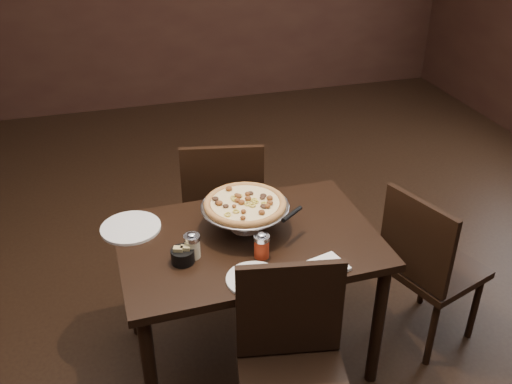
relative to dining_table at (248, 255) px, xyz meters
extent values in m
cube|color=black|center=(0.04, 0.04, -0.63)|extent=(6.00, 7.00, 0.02)
cube|color=black|center=(0.00, 0.00, 0.07)|extent=(1.15, 0.78, 0.04)
cylinder|color=black|center=(-0.51, -0.33, -0.28)|extent=(0.06, 0.06, 0.67)
cylinder|color=black|center=(0.52, -0.31, -0.28)|extent=(0.06, 0.06, 0.67)
cylinder|color=black|center=(-0.52, 0.31, -0.28)|extent=(0.06, 0.06, 0.67)
cylinder|color=black|center=(0.51, 0.33, -0.28)|extent=(0.06, 0.06, 0.67)
cylinder|color=silver|center=(0.01, 0.07, 0.10)|extent=(0.13, 0.13, 0.01)
cylinder|color=silver|center=(0.01, 0.07, 0.15)|extent=(0.03, 0.03, 0.11)
cylinder|color=silver|center=(0.01, 0.07, 0.21)|extent=(0.10, 0.10, 0.01)
cylinder|color=gray|center=(0.01, 0.07, 0.22)|extent=(0.39, 0.39, 0.01)
torus|color=gray|center=(0.01, 0.07, 0.22)|extent=(0.40, 0.40, 0.01)
cylinder|color=#A15D30|center=(0.01, 0.07, 0.22)|extent=(0.36, 0.36, 0.01)
torus|color=#A15D30|center=(0.01, 0.07, 0.23)|extent=(0.37, 0.37, 0.03)
cylinder|color=#E4BE7D|center=(0.01, 0.07, 0.23)|extent=(0.30, 0.30, 0.01)
cylinder|color=beige|center=(-0.26, -0.07, 0.14)|extent=(0.06, 0.06, 0.09)
cylinder|color=silver|center=(-0.26, -0.07, 0.19)|extent=(0.07, 0.07, 0.02)
ellipsoid|color=silver|center=(-0.26, -0.07, 0.21)|extent=(0.04, 0.04, 0.01)
cylinder|color=maroon|center=(0.02, -0.15, 0.14)|extent=(0.06, 0.06, 0.08)
cylinder|color=silver|center=(0.02, -0.15, 0.19)|extent=(0.07, 0.07, 0.02)
ellipsoid|color=silver|center=(0.02, -0.15, 0.21)|extent=(0.04, 0.04, 0.01)
cylinder|color=black|center=(-0.31, -0.09, 0.12)|extent=(0.10, 0.10, 0.06)
cube|color=tan|center=(-0.32, -0.09, 0.14)|extent=(0.04, 0.04, 0.07)
cube|color=tan|center=(-0.29, -0.09, 0.14)|extent=(0.04, 0.04, 0.07)
cube|color=white|center=(0.26, -0.29, 0.10)|extent=(0.16, 0.16, 0.01)
cylinder|color=white|center=(-0.49, 0.21, 0.10)|extent=(0.27, 0.27, 0.01)
cylinder|color=white|center=(-0.06, -0.29, 0.10)|extent=(0.22, 0.22, 0.01)
cone|color=silver|center=(0.18, -0.06, 0.22)|extent=(0.18, 0.18, 0.00)
cylinder|color=black|center=(0.18, -0.06, 0.22)|extent=(0.12, 0.10, 0.03)
cube|color=black|center=(0.04, 0.71, -0.18)|extent=(0.50, 0.50, 0.04)
cube|color=black|center=(0.00, 0.52, 0.07)|extent=(0.42, 0.11, 0.45)
cylinder|color=black|center=(0.25, 0.84, -0.41)|extent=(0.04, 0.04, 0.42)
cylinder|color=black|center=(-0.09, 0.91, -0.41)|extent=(0.04, 0.04, 0.42)
cylinder|color=black|center=(0.18, 0.50, -0.41)|extent=(0.04, 0.04, 0.42)
cylinder|color=black|center=(-0.16, 0.57, -0.41)|extent=(0.04, 0.04, 0.42)
cube|color=black|center=(0.04, -0.45, 0.05)|extent=(0.41, 0.10, 0.43)
cube|color=black|center=(0.93, -0.10, -0.21)|extent=(0.51, 0.51, 0.04)
cube|color=black|center=(0.75, -0.15, 0.03)|extent=(0.16, 0.39, 0.42)
cylinder|color=black|center=(1.13, -0.20, -0.42)|extent=(0.03, 0.03, 0.39)
cylinder|color=black|center=(1.03, 0.11, -0.42)|extent=(0.03, 0.03, 0.39)
cylinder|color=black|center=(0.82, -0.30, -0.42)|extent=(0.03, 0.03, 0.39)
cylinder|color=black|center=(0.72, 0.01, -0.42)|extent=(0.03, 0.03, 0.39)
camera|label=1|loc=(-0.54, -2.00, 1.54)|focal=40.00mm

